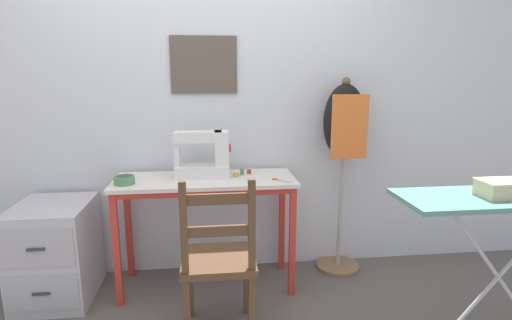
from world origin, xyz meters
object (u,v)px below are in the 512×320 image
at_px(fabric_bowl, 124,180).
at_px(ironing_board, 508,204).
at_px(thread_spool_far_edge, 249,171).
at_px(scissors, 279,180).
at_px(filing_cabinet, 56,251).
at_px(storage_box, 503,188).
at_px(wooden_chair, 218,262).
at_px(thread_spool_near_machine, 236,174).
at_px(thread_spool_mid_table, 242,172).
at_px(sewing_machine, 205,155).
at_px(dress_form, 344,135).

xyz_separation_m(fabric_bowl, ironing_board, (2.00, -0.76, 0.02)).
bearing_deg(thread_spool_far_edge, scissors, -48.73).
xyz_separation_m(fabric_bowl, filing_cabinet, (-0.47, 0.05, -0.48)).
relative_size(thread_spool_far_edge, storage_box, 0.17).
distance_m(fabric_bowl, filing_cabinet, 0.68).
distance_m(thread_spool_far_edge, ironing_board, 1.52).
xyz_separation_m(wooden_chair, storage_box, (1.38, -0.31, 0.46)).
distance_m(thread_spool_near_machine, thread_spool_mid_table, 0.06).
bearing_deg(scissors, thread_spool_far_edge, 131.27).
bearing_deg(thread_spool_far_edge, fabric_bowl, -168.14).
xyz_separation_m(sewing_machine, thread_spool_mid_table, (0.25, 0.02, -0.13)).
relative_size(thread_spool_mid_table, dress_form, 0.03).
distance_m(sewing_machine, fabric_bowl, 0.53).
bearing_deg(fabric_bowl, filing_cabinet, 174.08).
height_order(sewing_machine, wooden_chair, sewing_machine).
relative_size(sewing_machine, ironing_board, 0.34).
xyz_separation_m(wooden_chair, dress_form, (0.91, 0.69, 0.58)).
relative_size(sewing_machine, storage_box, 1.65).
height_order(sewing_machine, thread_spool_far_edge, sewing_machine).
bearing_deg(filing_cabinet, scissors, -3.02).
xyz_separation_m(thread_spool_mid_table, filing_cabinet, (-1.22, -0.10, -0.47)).
bearing_deg(filing_cabinet, wooden_chair, -26.57).
bearing_deg(wooden_chair, thread_spool_mid_table, 73.61).
height_order(sewing_machine, storage_box, sewing_machine).
relative_size(fabric_bowl, storage_box, 0.56).
bearing_deg(ironing_board, wooden_chair, 168.59).
bearing_deg(filing_cabinet, thread_spool_mid_table, 4.62).
height_order(thread_spool_mid_table, thread_spool_far_edge, thread_spool_far_edge).
distance_m(thread_spool_far_edge, storage_box, 1.49).
bearing_deg(thread_spool_near_machine, storage_box, -35.61).
bearing_deg(thread_spool_near_machine, thread_spool_mid_table, 43.14).
xyz_separation_m(scissors, storage_box, (0.97, -0.75, 0.13)).
height_order(fabric_bowl, wooden_chair, wooden_chair).
relative_size(thread_spool_near_machine, filing_cabinet, 0.07).
xyz_separation_m(scissors, thread_spool_far_edge, (-0.17, 0.20, 0.02)).
bearing_deg(ironing_board, thread_spool_far_edge, 142.26).
distance_m(thread_spool_near_machine, wooden_chair, 0.69).
bearing_deg(thread_spool_mid_table, storage_box, -37.85).
height_order(dress_form, ironing_board, dress_form).
bearing_deg(thread_spool_near_machine, fabric_bowl, -171.42).
height_order(fabric_bowl, thread_spool_near_machine, fabric_bowl).
bearing_deg(wooden_chair, dress_form, 36.96).
bearing_deg(wooden_chair, scissors, 47.64).
bearing_deg(dress_form, filing_cabinet, -175.12).
xyz_separation_m(scissors, wooden_chair, (-0.41, -0.44, -0.33)).
bearing_deg(wooden_chair, fabric_bowl, 140.34).
relative_size(wooden_chair, filing_cabinet, 1.47).
distance_m(sewing_machine, ironing_board, 1.75).
relative_size(thread_spool_mid_table, wooden_chair, 0.04).
bearing_deg(fabric_bowl, storage_box, -21.86).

